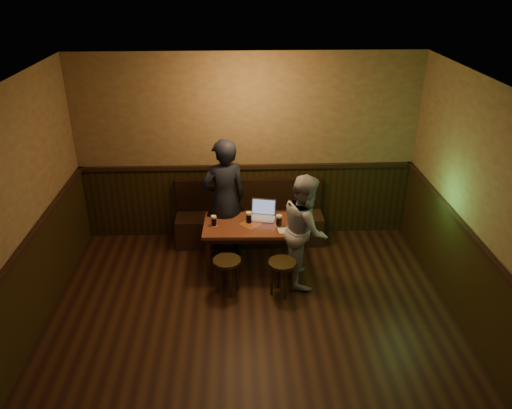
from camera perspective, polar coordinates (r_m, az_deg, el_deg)
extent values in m
cube|color=black|center=(5.56, -0.14, -18.49)|extent=(5.00, 6.00, 0.02)
cube|color=beige|center=(4.10, -0.18, 10.83)|extent=(5.00, 6.00, 0.02)
cube|color=olive|center=(7.40, -1.05, 6.43)|extent=(5.00, 0.02, 2.80)
cube|color=black|center=(7.70, -1.00, 0.38)|extent=(4.98, 0.04, 1.10)
cube|color=black|center=(5.68, -26.79, -13.27)|extent=(0.04, 5.98, 1.10)
cube|color=black|center=(5.80, 25.74, -12.08)|extent=(0.04, 5.98, 1.10)
cube|color=black|center=(7.44, -1.02, 4.31)|extent=(4.98, 0.06, 0.06)
cube|color=black|center=(5.48, 26.63, -7.28)|extent=(0.06, 5.98, 0.06)
cube|color=black|center=(7.61, -0.75, -2.70)|extent=(2.20, 0.50, 0.45)
cube|color=black|center=(7.57, -0.82, 1.18)|extent=(2.20, 0.10, 0.50)
cube|color=#512517|center=(6.77, -0.60, -2.40)|extent=(1.30, 0.77, 0.05)
cube|color=black|center=(6.80, -0.60, -2.91)|extent=(1.19, 0.66, 0.07)
cube|color=maroon|center=(6.76, -0.60, -2.22)|extent=(0.33, 0.33, 0.00)
cylinder|color=black|center=(6.71, -5.44, -6.17)|extent=(0.06, 0.06, 0.64)
cylinder|color=black|center=(7.21, -5.08, -3.69)|extent=(0.06, 0.06, 0.64)
cylinder|color=black|center=(6.71, 4.27, -6.13)|extent=(0.06, 0.06, 0.64)
cylinder|color=black|center=(7.21, 3.92, -3.66)|extent=(0.06, 0.06, 0.64)
cylinder|color=black|center=(6.37, -3.34, -6.48)|extent=(0.45, 0.45, 0.04)
cylinder|color=black|center=(6.53, -2.13, -7.97)|extent=(0.04, 0.04, 0.46)
cylinder|color=black|center=(6.61, -3.64, -7.56)|extent=(0.04, 0.04, 0.46)
cylinder|color=black|center=(6.47, -4.46, -8.42)|extent=(0.04, 0.04, 0.46)
cylinder|color=black|center=(6.39, -2.93, -8.85)|extent=(0.04, 0.04, 0.46)
cylinder|color=black|center=(6.34, 3.01, -6.70)|extent=(0.43, 0.43, 0.04)
cylinder|color=black|center=(6.51, 4.11, -8.22)|extent=(0.04, 0.04, 0.46)
cylinder|color=black|center=(6.57, 2.59, -7.77)|extent=(0.04, 0.04, 0.46)
cylinder|color=black|center=(6.43, 1.80, -8.60)|extent=(0.04, 0.04, 0.46)
cylinder|color=black|center=(6.36, 3.35, -9.08)|extent=(0.04, 0.04, 0.46)
cylinder|color=#B42516|center=(6.74, -4.82, -2.40)|extent=(0.09, 0.09, 0.00)
cylinder|color=silver|center=(6.74, -4.82, -2.38)|extent=(0.08, 0.08, 0.00)
cylinder|color=black|center=(6.71, -4.84, -1.94)|extent=(0.07, 0.07, 0.11)
cylinder|color=beige|center=(6.68, -4.86, -1.41)|extent=(0.07, 0.07, 0.03)
cylinder|color=#B42516|center=(6.79, -0.82, -2.09)|extent=(0.10, 0.10, 0.00)
cylinder|color=silver|center=(6.78, -0.82, -2.06)|extent=(0.09, 0.09, 0.00)
cylinder|color=black|center=(6.75, -0.82, -1.58)|extent=(0.08, 0.08, 0.13)
cylinder|color=beige|center=(6.72, -0.83, -0.99)|extent=(0.08, 0.08, 0.03)
cylinder|color=#B42516|center=(6.71, 2.63, -2.44)|extent=(0.10, 0.10, 0.00)
cylinder|color=silver|center=(6.71, 2.63, -2.41)|extent=(0.09, 0.09, 0.00)
cylinder|color=black|center=(6.68, 2.64, -1.93)|extent=(0.08, 0.08, 0.13)
cylinder|color=beige|center=(6.65, 2.66, -1.33)|extent=(0.08, 0.08, 0.03)
cube|color=silver|center=(6.89, 0.73, -1.58)|extent=(0.38, 0.30, 0.02)
cube|color=#B2B2B7|center=(6.88, 0.73, -1.50)|extent=(0.34, 0.25, 0.00)
cube|color=silver|center=(6.93, 0.89, -0.25)|extent=(0.35, 0.14, 0.22)
cube|color=#5D71AD|center=(6.93, 0.87, -0.28)|extent=(0.31, 0.12, 0.19)
cube|color=silver|center=(6.61, 3.50, -2.95)|extent=(0.24, 0.18, 0.00)
imported|color=black|center=(6.96, -3.66, 0.51)|extent=(0.75, 0.61, 1.78)
imported|color=gray|center=(6.50, 5.61, -2.85)|extent=(0.58, 0.74, 1.51)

